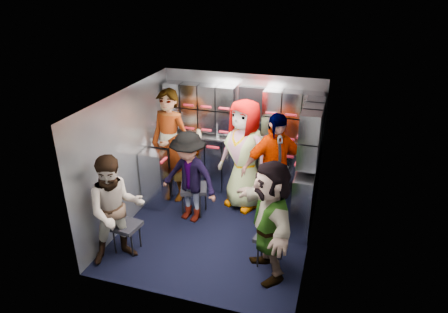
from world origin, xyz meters
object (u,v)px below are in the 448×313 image
(jump_seat_mid_left, at_px, (194,190))
(attendant_arc_d, at_px, (274,169))
(attendant_arc_c, at_px, (244,155))
(jump_seat_mid_right, at_px, (274,193))
(jump_seat_center, at_px, (246,177))
(jump_seat_near_left, at_px, (126,227))
(jump_seat_near_right, at_px, (271,239))
(attendant_standing, at_px, (170,146))
(attendant_arc_b, at_px, (189,177))
(attendant_arc_e, at_px, (270,220))
(attendant_arc_a, at_px, (116,210))

(jump_seat_mid_left, bearing_deg, attendant_arc_d, 8.18)
(attendant_arc_d, bearing_deg, attendant_arc_c, 115.69)
(jump_seat_mid_left, xyz_separation_m, jump_seat_mid_right, (1.24, 0.36, -0.04))
(jump_seat_mid_left, distance_m, jump_seat_center, 0.96)
(attendant_arc_c, bearing_deg, attendant_arc_d, -5.33)
(jump_seat_near_left, bearing_deg, jump_seat_mid_left, 64.92)
(jump_seat_near_left, relative_size, attendant_arc_c, 0.23)
(jump_seat_near_left, relative_size, attendant_arc_d, 0.24)
(jump_seat_mid_left, xyz_separation_m, jump_seat_near_right, (1.43, -0.88, -0.03))
(attendant_standing, height_order, attendant_arc_d, attendant_standing)
(attendant_standing, xyz_separation_m, attendant_arc_b, (0.56, -0.56, -0.23))
(jump_seat_mid_left, bearing_deg, attendant_arc_e, -36.64)
(jump_seat_mid_right, distance_m, attendant_standing, 1.89)
(jump_seat_mid_left, height_order, attendant_arc_d, attendant_arc_d)
(jump_seat_center, bearing_deg, jump_seat_near_right, -64.79)
(jump_seat_center, distance_m, jump_seat_mid_right, 0.62)
(jump_seat_mid_right, xyz_separation_m, jump_seat_near_right, (0.19, -1.24, 0.01))
(jump_seat_mid_right, bearing_deg, attendant_arc_e, -82.48)
(jump_seat_near_right, bearing_deg, attendant_arc_e, -90.00)
(attendant_arc_c, xyz_separation_m, attendant_arc_e, (0.73, -1.54, -0.12))
(jump_seat_mid_right, bearing_deg, attendant_arc_a, -136.13)
(jump_seat_mid_right, bearing_deg, jump_seat_center, 151.00)
(attendant_standing, distance_m, attendant_arc_b, 0.83)
(attendant_arc_e, bearing_deg, jump_seat_near_right, 149.06)
(jump_seat_near_right, bearing_deg, attendant_arc_d, 100.02)
(jump_seat_mid_right, distance_m, jump_seat_near_right, 1.26)
(jump_seat_center, height_order, attendant_arc_c, attendant_arc_c)
(jump_seat_mid_right, height_order, attendant_arc_b, attendant_arc_b)
(jump_seat_near_right, height_order, attendant_arc_b, attendant_arc_b)
(attendant_arc_b, height_order, attendant_arc_e, attendant_arc_e)
(jump_seat_near_left, xyz_separation_m, jump_seat_mid_left, (0.56, 1.19, 0.04))
(jump_seat_mid_right, height_order, attendant_arc_d, attendant_arc_d)
(jump_seat_center, relative_size, jump_seat_near_right, 1.08)
(attendant_standing, bearing_deg, attendant_arc_b, -33.28)
(jump_seat_center, relative_size, attendant_arc_a, 0.31)
(attendant_arc_b, bearing_deg, jump_seat_mid_left, 102.67)
(jump_seat_mid_left, bearing_deg, attendant_arc_a, -112.13)
(jump_seat_mid_left, xyz_separation_m, jump_seat_center, (0.71, 0.66, 0.00))
(jump_seat_near_right, bearing_deg, jump_seat_center, 115.21)
(attendant_arc_a, height_order, attendant_arc_b, attendant_arc_a)
(jump_seat_mid_left, xyz_separation_m, attendant_arc_c, (0.71, 0.48, 0.50))
(attendant_arc_a, bearing_deg, attendant_arc_e, -30.52)
(jump_seat_near_left, relative_size, jump_seat_mid_right, 0.99)
(jump_seat_center, relative_size, attendant_arc_b, 0.33)
(jump_seat_near_right, xyz_separation_m, attendant_arc_e, (0.00, -0.18, 0.41))
(attendant_arc_d, bearing_deg, jump_seat_mid_left, 152.88)
(attendant_arc_d, bearing_deg, attendant_arc_b, 160.79)
(jump_seat_mid_right, bearing_deg, attendant_arc_d, -90.00)
(jump_seat_near_left, bearing_deg, attendant_arc_c, 52.88)
(attendant_arc_a, bearing_deg, jump_seat_mid_left, 28.51)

